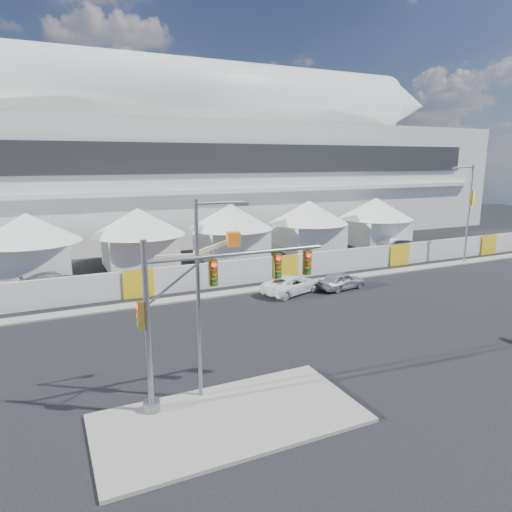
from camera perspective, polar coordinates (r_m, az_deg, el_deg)
name	(u,v)px	position (r m, az deg, el deg)	size (l,w,h in m)	color
ground	(320,360)	(23.20, 8.06, -12.77)	(160.00, 160.00, 0.00)	black
median_island	(230,418)	(18.32, -3.26, -19.59)	(10.00, 5.00, 0.15)	gray
far_curb	(430,267)	(44.74, 20.90, -1.24)	(80.00, 1.20, 0.12)	gray
stadium	(207,161)	(62.47, -6.20, 11.68)	(80.00, 24.80, 21.98)	silver
tent_row	(187,230)	(43.78, -8.67, 3.26)	(53.40, 8.40, 5.40)	white
hoarding_fence	(285,267)	(37.62, 3.71, -1.38)	(70.00, 0.25, 2.00)	silver
scaffold_tower	(442,183)	(78.82, 22.21, 8.41)	(4.40, 4.40, 12.00)	#595B60
sedan_silver	(342,281)	(35.27, 10.66, -3.05)	(3.86, 1.55, 1.32)	silver
pickup_curb	(291,284)	(33.71, 4.46, -3.55)	(4.84, 2.23, 1.34)	white
lot_car_a	(397,244)	(51.62, 17.17, 1.40)	(4.20, 1.47, 1.39)	white
lot_car_b	(408,247)	(50.37, 18.48, 1.13)	(4.38, 1.76, 1.49)	black
lot_car_c	(53,281)	(37.89, -24.06, -2.84)	(4.60, 1.87, 1.34)	#9A9B9F
traffic_mast	(193,313)	(17.89, -7.87, -7.09)	(7.84, 0.65, 6.71)	gray
streetlight_median	(203,286)	(18.11, -6.63, -3.76)	(2.23, 0.22, 8.06)	slate
streetlight_curb	(468,207)	(47.00, 24.93, 5.57)	(2.73, 0.61, 9.21)	gray
boom_lift	(176,271)	(36.47, -9.96, -1.84)	(8.07, 2.54, 4.01)	orange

